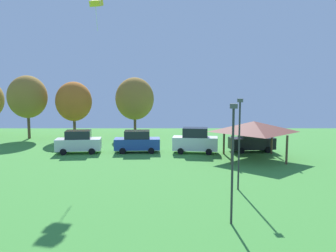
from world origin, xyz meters
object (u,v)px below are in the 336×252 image
parked_car_second_from_left (136,142)px  parked_car_rightmost_in_row (251,141)px  park_pavilion (253,127)px  treeline_tree_1 (26,97)px  parked_car_third_from_left (194,141)px  treeline_tree_2 (73,102)px  treeline_tree_3 (134,99)px  light_post_0 (232,157)px  parked_car_leftmost (78,142)px  light_post_1 (238,139)px

parked_car_second_from_left → parked_car_rightmost_in_row: bearing=-1.5°
park_pavilion → treeline_tree_1: treeline_tree_1 is taller
parked_car_third_from_left → parked_car_second_from_left: bearing=-177.2°
treeline_tree_2 → parked_car_rightmost_in_row: bearing=-23.5°
parked_car_second_from_left → parked_car_third_from_left: bearing=-6.8°
park_pavilion → treeline_tree_3: bearing=130.5°
parked_car_rightmost_in_row → parked_car_second_from_left: bearing=173.7°
light_post_0 → parked_car_leftmost: bearing=124.0°
parked_car_third_from_left → light_post_1: 12.92m
treeline_tree_1 → treeline_tree_3: size_ratio=1.03×
parked_car_leftmost → light_post_0: bearing=-62.4°
treeline_tree_2 → treeline_tree_3: 7.97m
parked_car_rightmost_in_row → light_post_1: bearing=-114.4°
parked_car_third_from_left → park_pavilion: park_pavilion is taller
light_post_1 → parked_car_leftmost: bearing=138.0°
parked_car_third_from_left → light_post_0: (0.46, -18.48, 2.21)m
parked_car_leftmost → parked_car_second_from_left: size_ratio=0.99×
treeline_tree_2 → parked_car_third_from_left: bearing=-33.2°
light_post_1 → light_post_0: bearing=-104.3°
parked_car_rightmost_in_row → parked_car_leftmost: bearing=174.6°
parked_car_second_from_left → parked_car_rightmost_in_row: 11.99m
light_post_0 → treeline_tree_3: size_ratio=0.78×
park_pavilion → treeline_tree_2: bearing=148.2°
parked_car_third_from_left → treeline_tree_1: 23.35m
parked_car_second_from_left → treeline_tree_3: size_ratio=0.60×
parked_car_second_from_left → treeline_tree_2: bearing=130.9°
parked_car_third_from_left → parked_car_rightmost_in_row: bearing=13.3°
parked_car_leftmost → treeline_tree_1: bearing=126.1°
treeline_tree_1 → treeline_tree_2: (5.90, 0.11, -0.60)m
parked_car_rightmost_in_row → treeline_tree_2: (-20.94, 9.10, 3.64)m
parked_car_leftmost → treeline_tree_1: 13.79m
light_post_1 → park_pavilion: bearing=71.2°
parked_car_third_from_left → light_post_1: (1.97, -12.57, 2.20)m
parked_car_second_from_left → park_pavilion: size_ratio=0.76×
park_pavilion → treeline_tree_2: size_ratio=0.86×
park_pavilion → treeline_tree_1: 29.07m
treeline_tree_1 → light_post_0: bearing=-52.9°
parked_car_rightmost_in_row → treeline_tree_1: bearing=153.9°
park_pavilion → treeline_tree_2: (-20.26, 12.58, 1.71)m
treeline_tree_2 → parked_car_second_from_left: bearing=-46.3°
parked_car_second_from_left → light_post_0: (6.46, -18.90, 2.36)m
parked_car_rightmost_in_row → light_post_0: 20.09m
parked_car_leftmost → park_pavilion: size_ratio=0.75×
treeline_tree_2 → treeline_tree_1: bearing=-178.9°
parked_car_second_from_left → treeline_tree_2: treeline_tree_2 is taller
light_post_0 → light_post_1: size_ratio=1.00×
parked_car_rightmost_in_row → treeline_tree_2: 23.12m
treeline_tree_2 → parked_car_leftmost: bearing=-73.2°
light_post_0 → parked_car_second_from_left: bearing=108.9°
light_post_1 → treeline_tree_3: (-9.25, 24.53, 1.57)m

